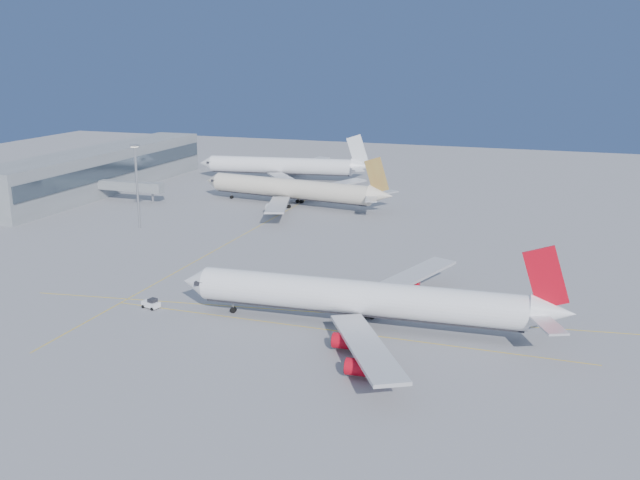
{
  "coord_description": "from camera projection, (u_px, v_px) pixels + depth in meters",
  "views": [
    {
      "loc": [
        41.61,
        -127.98,
        48.72
      ],
      "look_at": [
        -9.67,
        20.38,
        7.0
      ],
      "focal_mm": 40.0,
      "sensor_mm": 36.0,
      "label": 1
    }
  ],
  "objects": [
    {
      "name": "airliner_etihad",
      "position": [
        294.0,
        189.0,
        230.47
      ],
      "size": [
        68.51,
        62.77,
        17.89
      ],
      "rotation": [
        0.0,
        0.0,
        -0.14
      ],
      "color": "beige",
      "rests_on": "ground"
    },
    {
      "name": "airliner_virgin",
      "position": [
        366.0,
        299.0,
        128.6
      ],
      "size": [
        72.31,
        64.9,
        17.84
      ],
      "rotation": [
        0.0,
        0.0,
        0.05
      ],
      "color": "white",
      "rests_on": "ground"
    },
    {
      "name": "pushback_tug",
      "position": [
        151.0,
        304.0,
        139.23
      ],
      "size": [
        3.94,
        2.95,
        2.02
      ],
      "rotation": [
        0.0,
        0.0,
        -0.27
      ],
      "color": "white",
      "rests_on": "ground"
    },
    {
      "name": "airliner_third",
      "position": [
        284.0,
        166.0,
        276.31
      ],
      "size": [
        68.85,
        62.97,
        18.48
      ],
      "rotation": [
        0.0,
        0.0,
        0.14
      ],
      "color": "white",
      "rests_on": "ground"
    },
    {
      "name": "light_mast",
      "position": [
        137.0,
        179.0,
        198.64
      ],
      "size": [
        2.06,
        2.06,
        23.78
      ],
      "color": "gray",
      "rests_on": "ground"
    },
    {
      "name": "taxiway_lines",
      "position": [
        277.0,
        285.0,
        152.99
      ],
      "size": [
        118.86,
        140.0,
        0.02
      ],
      "color": "#E2B60C",
      "rests_on": "ground"
    },
    {
      "name": "terminal",
      "position": [
        101.0,
        170.0,
        254.55
      ],
      "size": [
        18.4,
        110.0,
        15.0
      ],
      "color": "gray",
      "rests_on": "ground"
    },
    {
      "name": "ground",
      "position": [
        332.0,
        302.0,
        142.55
      ],
      "size": [
        500.0,
        500.0,
        0.0
      ],
      "primitive_type": "plane",
      "color": "slate",
      "rests_on": "ground"
    },
    {
      "name": "jet_bridge",
      "position": [
        133.0,
        187.0,
        236.38
      ],
      "size": [
        23.6,
        3.6,
        6.9
      ],
      "color": "gray",
      "rests_on": "ground"
    }
  ]
}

